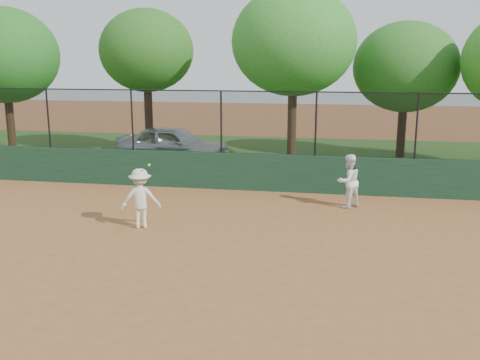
% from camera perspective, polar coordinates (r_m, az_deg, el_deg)
% --- Properties ---
extents(ground, '(80.00, 80.00, 0.00)m').
position_cam_1_polar(ground, '(11.87, -5.76, -7.85)').
color(ground, '#9C5C32').
rests_on(ground, ground).
extents(back_wall, '(26.00, 0.20, 1.20)m').
position_cam_1_polar(back_wall, '(17.32, -0.36, 0.92)').
color(back_wall, '#1C3E26').
rests_on(back_wall, ground).
extents(grass_strip, '(36.00, 12.00, 0.01)m').
position_cam_1_polar(grass_strip, '(23.25, 2.37, 2.49)').
color(grass_strip, '#274D18').
rests_on(grass_strip, ground).
extents(parked_car, '(4.65, 2.18, 1.54)m').
position_cam_1_polar(parked_car, '(21.75, -7.13, 3.73)').
color(parked_car, '#A9AEB2').
rests_on(parked_car, ground).
extents(player_second, '(0.95, 0.93, 1.54)m').
position_cam_1_polar(player_second, '(15.52, 11.48, -0.11)').
color(player_second, white).
rests_on(player_second, ground).
extents(player_main, '(1.10, 0.82, 1.69)m').
position_cam_1_polar(player_main, '(13.61, -10.56, -1.94)').
color(player_main, beige).
rests_on(player_main, ground).
extents(fence_assembly, '(26.00, 0.06, 2.00)m').
position_cam_1_polar(fence_assembly, '(17.07, -0.47, 6.31)').
color(fence_assembly, black).
rests_on(fence_assembly, back_wall).
extents(tree_0, '(4.66, 4.24, 6.32)m').
position_cam_1_polar(tree_0, '(25.34, -23.86, 12.03)').
color(tree_0, '#442B18').
rests_on(tree_0, ground).
extents(tree_1, '(4.11, 3.74, 6.28)m').
position_cam_1_polar(tree_1, '(24.08, -9.97, 13.40)').
color(tree_1, '#412916').
rests_on(tree_1, ground).
extents(tree_2, '(4.81, 4.37, 6.88)m').
position_cam_1_polar(tree_2, '(21.28, 5.74, 14.43)').
color(tree_2, '#472D19').
rests_on(tree_2, ground).
extents(tree_3, '(4.28, 3.89, 5.68)m').
position_cam_1_polar(tree_3, '(23.39, 17.26, 11.41)').
color(tree_3, '#382212').
rests_on(tree_3, ground).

